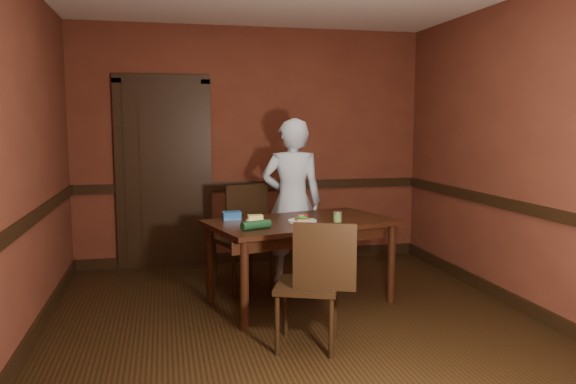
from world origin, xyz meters
name	(u,v)px	position (x,y,z in m)	size (l,w,h in m)	color
floor	(298,329)	(0.00, 0.00, 0.00)	(4.00, 4.50, 0.01)	black
wall_back	(252,147)	(0.00, 2.25, 1.35)	(4.00, 0.02, 2.70)	#552719
wall_front	(439,195)	(0.00, -2.25, 1.35)	(4.00, 0.02, 2.70)	#552719
wall_left	(15,162)	(-2.00, 0.00, 1.35)	(0.02, 4.50, 2.70)	#552719
wall_right	(529,155)	(2.00, 0.00, 1.35)	(0.02, 4.50, 2.70)	#552719
dado_back	(253,186)	(0.00, 2.23, 0.90)	(4.00, 0.03, 0.10)	black
dado_left	(21,227)	(-1.99, 0.00, 0.90)	(0.03, 4.50, 0.10)	black
dado_right	(525,208)	(1.99, 0.00, 0.90)	(0.03, 4.50, 0.10)	black
baseboard_back	(253,256)	(0.00, 2.23, 0.06)	(4.00, 0.03, 0.12)	black
baseboard_left	(28,343)	(-1.99, 0.00, 0.06)	(0.03, 4.50, 0.12)	black
baseboard_right	(520,304)	(1.99, 0.00, 0.06)	(0.03, 4.50, 0.12)	black
door	(164,171)	(-1.00, 2.22, 1.09)	(1.05, 0.07, 2.20)	black
dining_table	(301,262)	(0.18, 0.63, 0.38)	(1.61, 0.91, 0.76)	black
chair_far	(243,238)	(-0.27, 1.19, 0.50)	(0.47, 0.47, 1.01)	black
chair_near	(307,283)	(-0.01, -0.35, 0.47)	(0.44, 0.44, 0.94)	black
person	(292,202)	(0.25, 1.29, 0.83)	(0.61, 0.40, 1.67)	silver
sandwich_plate	(302,220)	(0.17, 0.54, 0.78)	(0.25, 0.25, 0.06)	white
sauce_jar	(337,217)	(0.48, 0.49, 0.80)	(0.08, 0.08, 0.09)	#5F9542
cheese_saucer	(255,219)	(-0.22, 0.69, 0.78)	(0.17, 0.17, 0.05)	white
food_tub	(232,215)	(-0.42, 0.81, 0.79)	(0.17, 0.12, 0.07)	#2262B4
wrapped_veg	(256,225)	(-0.28, 0.30, 0.79)	(0.07, 0.07, 0.26)	#123D1E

